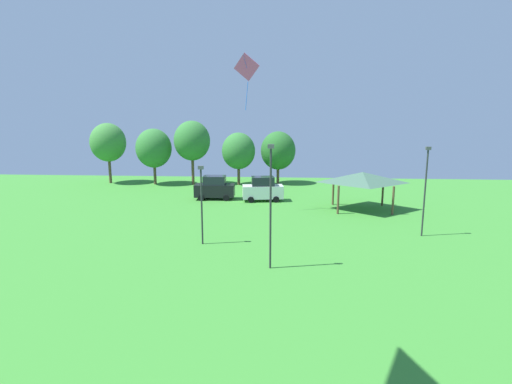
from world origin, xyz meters
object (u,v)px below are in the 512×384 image
at_px(park_pavilion, 362,178).
at_px(treeline_tree_0, 108,143).
at_px(parked_car_leftmost, 215,188).
at_px(parked_car_second_from_left, 263,189).
at_px(light_post_2, 202,200).
at_px(treeline_tree_4, 278,151).
at_px(treeline_tree_1, 154,148).
at_px(light_post_0, 425,187).
at_px(treeline_tree_3, 239,151).
at_px(treeline_tree_2, 192,141).
at_px(light_post_1, 271,201).
at_px(kite_flying_6, 247,69).

xyz_separation_m(park_pavilion, treeline_tree_0, (-30.53, 13.46, 2.32)).
distance_m(parked_car_leftmost, parked_car_second_from_left, 5.22).
relative_size(light_post_2, treeline_tree_4, 0.79).
xyz_separation_m(light_post_2, treeline_tree_1, (-11.33, 24.47, 1.59)).
distance_m(light_post_0, light_post_2, 16.13).
xyz_separation_m(treeline_tree_1, treeline_tree_3, (11.00, 0.44, -0.33)).
bearing_deg(treeline_tree_0, parked_car_leftmost, -31.43).
relative_size(parked_car_leftmost, treeline_tree_4, 0.63).
relative_size(light_post_0, treeline_tree_1, 0.91).
height_order(park_pavilion, treeline_tree_4, treeline_tree_4).
distance_m(treeline_tree_1, treeline_tree_3, 11.02).
bearing_deg(treeline_tree_2, treeline_tree_0, 178.05).
bearing_deg(light_post_0, park_pavilion, 108.85).
xyz_separation_m(light_post_1, treeline_tree_3, (-5.17, 29.09, 0.37)).
relative_size(kite_flying_6, parked_car_leftmost, 1.13).
distance_m(light_post_1, treeline_tree_0, 36.81).
distance_m(light_post_0, light_post_1, 13.15).
bearing_deg(light_post_2, light_post_0, 10.96).
bearing_deg(treeline_tree_4, light_post_2, -100.29).
bearing_deg(treeline_tree_1, parked_car_leftmost, -43.89).
bearing_deg(light_post_1, treeline_tree_1, 119.44).
relative_size(kite_flying_6, treeline_tree_1, 0.67).
height_order(park_pavilion, light_post_0, light_post_0).
relative_size(light_post_2, treeline_tree_2, 0.66).
distance_m(light_post_2, treeline_tree_1, 27.01).
bearing_deg(parked_car_second_from_left, kite_flying_6, -111.14).
bearing_deg(parked_car_leftmost, treeline_tree_0, 145.80).
height_order(kite_flying_6, treeline_tree_4, kite_flying_6).
bearing_deg(light_post_2, treeline_tree_1, 114.84).
distance_m(kite_flying_6, treeline_tree_3, 17.52).
bearing_deg(treeline_tree_4, light_post_1, -89.82).
bearing_deg(park_pavilion, parked_car_leftmost, 165.50).
bearing_deg(treeline_tree_4, parked_car_second_from_left, -96.89).
bearing_deg(treeline_tree_2, light_post_1, -68.84).
distance_m(light_post_2, treeline_tree_3, 24.94).
xyz_separation_m(parked_car_second_from_left, park_pavilion, (9.57, -3.27, 1.82)).
distance_m(light_post_2, treeline_tree_0, 30.62).
relative_size(treeline_tree_1, treeline_tree_4, 1.05).
bearing_deg(kite_flying_6, treeline_tree_3, 99.44).
xyz_separation_m(light_post_2, treeline_tree_2, (-6.29, 24.58, 2.56)).
xyz_separation_m(park_pavilion, treeline_tree_1, (-24.27, 12.97, 1.63)).
height_order(light_post_1, treeline_tree_1, treeline_tree_1).
distance_m(parked_car_leftmost, park_pavilion, 15.35).
height_order(parked_car_second_from_left, treeline_tree_4, treeline_tree_4).
xyz_separation_m(light_post_2, treeline_tree_3, (-0.32, 24.91, 1.26)).
bearing_deg(treeline_tree_4, kite_flying_6, -98.85).
bearing_deg(parked_car_leftmost, parked_car_second_from_left, -8.80).
bearing_deg(treeline_tree_3, park_pavilion, -45.30).
bearing_deg(parked_car_leftmost, treeline_tree_2, 113.02).
bearing_deg(light_post_1, treeline_tree_0, 127.59).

